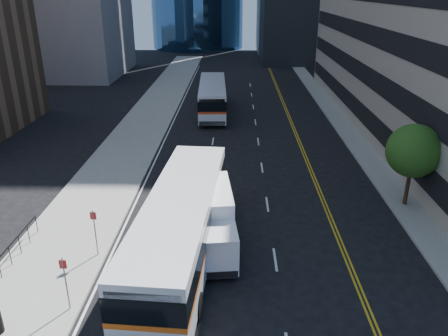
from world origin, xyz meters
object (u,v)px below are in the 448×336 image
at_px(street_tree, 414,151).
at_px(bus_front, 181,225).
at_px(box_truck, 211,220).
at_px(bus_rear, 212,96).

bearing_deg(street_tree, bus_front, -155.39).
bearing_deg(box_truck, street_tree, 16.11).
relative_size(street_tree, bus_rear, 0.41).
distance_m(bus_rear, box_truck, 26.51).
height_order(bus_front, box_truck, bus_front).
relative_size(bus_front, bus_rear, 1.10).
relative_size(street_tree, box_truck, 0.79).
relative_size(bus_rear, box_truck, 1.95).
distance_m(street_tree, bus_rear, 25.31).
xyz_separation_m(street_tree, box_truck, (-11.73, -4.85, -2.06)).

